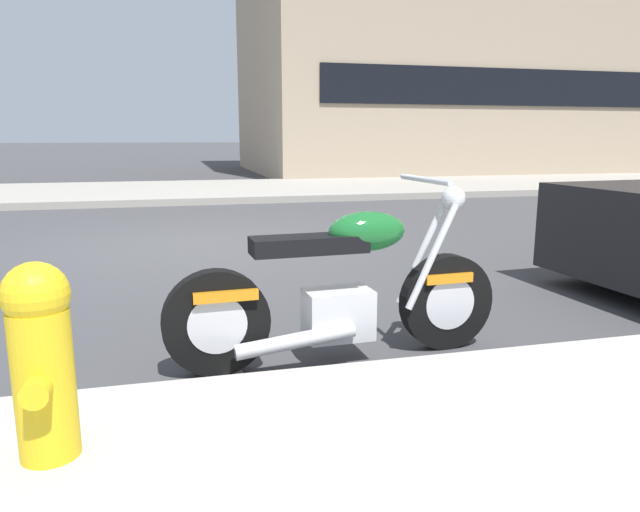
{
  "coord_description": "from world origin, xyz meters",
  "views": [
    {
      "loc": [
        -0.29,
        -7.37,
        1.34
      ],
      "look_at": [
        0.59,
        -3.91,
        0.61
      ],
      "focal_mm": 32.91,
      "sensor_mm": 36.0,
      "label": 1
    }
  ],
  "objects": [
    {
      "name": "parked_motorcycle",
      "position": [
        0.67,
        -4.11,
        0.42
      ],
      "size": [
        2.07,
        0.62,
        1.1
      ],
      "rotation": [
        0.0,
        0.0,
        0.05
      ],
      "color": "black",
      "rests_on": "ground"
    },
    {
      "name": "sidewalk_far_curb",
      "position": [
        12.0,
        6.92,
        0.07
      ],
      "size": [
        120.0,
        5.0,
        0.14
      ],
      "primitive_type": "cube",
      "color": "gray",
      "rests_on": "ground"
    },
    {
      "name": "parking_stall_stripe",
      "position": [
        0.0,
        -3.82,
        0.0
      ],
      "size": [
        0.12,
        2.2,
        0.01
      ],
      "primitive_type": "cube",
      "color": "silver",
      "rests_on": "ground"
    },
    {
      "name": "townhouse_mid_block",
      "position": [
        9.61,
        14.49,
        6.4
      ],
      "size": [
        13.53,
        10.61,
        12.81
      ],
      "color": "tan",
      "rests_on": "ground"
    },
    {
      "name": "ground_plane",
      "position": [
        0.0,
        0.0,
        0.0
      ],
      "size": [
        260.0,
        260.0,
        0.0
      ],
      "primitive_type": "plane",
      "color": "#3D3D3F"
    },
    {
      "name": "fire_hydrant",
      "position": [
        -0.79,
        -5.13,
        0.54
      ],
      "size": [
        0.24,
        0.36,
        0.76
      ],
      "color": "gold",
      "rests_on": "sidewalk_near_curb"
    }
  ]
}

